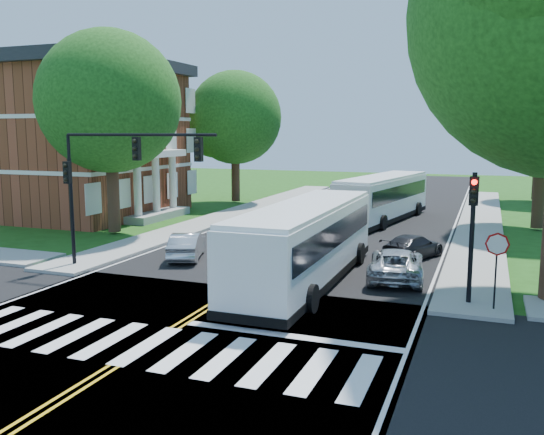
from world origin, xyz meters
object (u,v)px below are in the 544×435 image
at_px(bus_follow, 383,197).
at_px(dark_sedan, 413,247).
at_px(signal_ne, 473,220).
at_px(hatchback, 187,245).
at_px(signal_nw, 115,168).
at_px(suv, 396,264).
at_px(bus_lead, 306,242).

relative_size(bus_follow, dark_sedan, 3.06).
bearing_deg(signal_ne, bus_follow, 108.50).
height_order(hatchback, dark_sedan, hatchback).
xyz_separation_m(signal_nw, dark_sedan, (11.35, 6.98, -3.81)).
distance_m(bus_follow, hatchback, 16.13).
bearing_deg(suv, bus_lead, 21.36).
bearing_deg(suv, dark_sedan, -99.00).
height_order(signal_ne, bus_lead, signal_ne).
bearing_deg(signal_nw, dark_sedan, 31.58).
relative_size(bus_follow, suv, 2.62).
relative_size(signal_ne, bus_follow, 0.37).
relative_size(signal_ne, suv, 0.98).
relative_size(bus_follow, hatchback, 3.16).
height_order(bus_follow, suv, bus_follow).
bearing_deg(bus_lead, signal_ne, 169.93).
relative_size(signal_nw, bus_follow, 0.61).
xyz_separation_m(signal_nw, signal_ne, (14.06, 0.01, -1.41)).
bearing_deg(bus_lead, dark_sedan, -119.95).
relative_size(bus_lead, hatchback, 3.20).
xyz_separation_m(bus_follow, hatchback, (-6.56, -14.71, -0.96)).
distance_m(bus_follow, suv, 15.49).
relative_size(bus_lead, bus_follow, 1.01).
distance_m(signal_nw, signal_ne, 14.13).
xyz_separation_m(signal_ne, bus_lead, (-6.09, 1.08, -1.32)).
height_order(signal_nw, signal_ne, signal_nw).
height_order(signal_nw, bus_lead, signal_nw).
height_order(bus_lead, dark_sedan, bus_lead).
bearing_deg(bus_follow, signal_nw, 75.74).
height_order(signal_ne, bus_follow, signal_ne).
bearing_deg(dark_sedan, signal_nw, 52.67).
height_order(suv, dark_sedan, suv).
distance_m(signal_nw, bus_lead, 8.49).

